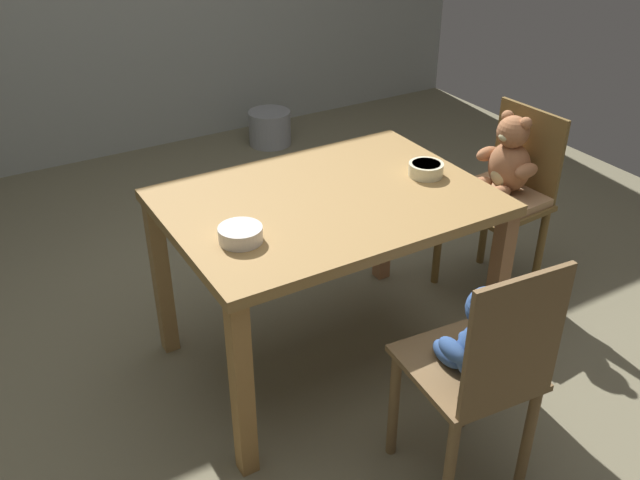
# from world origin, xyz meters

# --- Properties ---
(ground_plane) EXTENTS (5.20, 5.20, 0.04)m
(ground_plane) POSITION_xyz_m (0.00, 0.00, -0.02)
(ground_plane) COLOR #726B52
(dining_table) EXTENTS (1.18, 0.85, 0.74)m
(dining_table) POSITION_xyz_m (0.00, 0.00, 0.65)
(dining_table) COLOR olive
(dining_table) RESTS_ON ground_plane
(teddy_chair_near_front) EXTENTS (0.39, 0.41, 0.91)m
(teddy_chair_near_front) POSITION_xyz_m (0.06, -0.80, 0.54)
(teddy_chair_near_front) COLOR brown
(teddy_chair_near_front) RESTS_ON ground_plane
(teddy_chair_near_right) EXTENTS (0.40, 0.43, 0.86)m
(teddy_chair_near_right) POSITION_xyz_m (0.95, 0.05, 0.56)
(teddy_chair_near_right) COLOR brown
(teddy_chair_near_right) RESTS_ON ground_plane
(porridge_bowl_white_near_left) EXTENTS (0.15, 0.15, 0.05)m
(porridge_bowl_white_near_left) POSITION_xyz_m (-0.41, -0.13, 0.77)
(porridge_bowl_white_near_left) COLOR silver
(porridge_bowl_white_near_left) RESTS_ON dining_table
(porridge_bowl_cream_near_right) EXTENTS (0.14, 0.14, 0.05)m
(porridge_bowl_cream_near_right) POSITION_xyz_m (0.43, -0.03, 0.77)
(porridge_bowl_cream_near_right) COLOR beige
(porridge_bowl_cream_near_right) RESTS_ON dining_table
(metal_pail) EXTENTS (0.29, 0.29, 0.23)m
(metal_pail) POSITION_xyz_m (0.84, 2.15, 0.12)
(metal_pail) COLOR #93969B
(metal_pail) RESTS_ON ground_plane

